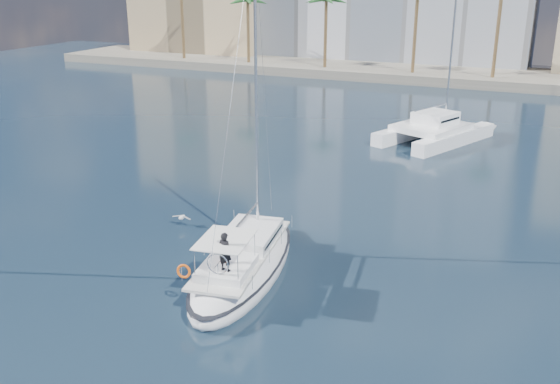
% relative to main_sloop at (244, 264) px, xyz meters
% --- Properties ---
extents(ground, '(160.00, 160.00, 0.00)m').
position_rel_main_sloop_xyz_m(ground, '(-0.39, 1.10, -0.52)').
color(ground, black).
rests_on(ground, ground).
extents(quay, '(120.00, 14.00, 1.20)m').
position_rel_main_sloop_xyz_m(quay, '(-0.39, 62.10, 0.08)').
color(quay, gray).
rests_on(quay, ground).
extents(palm_centre, '(3.60, 3.60, 12.30)m').
position_rel_main_sloop_xyz_m(palm_centre, '(-0.39, 58.10, 9.76)').
color(palm_centre, brown).
rests_on(palm_centre, ground).
extents(main_sloop, '(5.26, 11.60, 16.60)m').
position_rel_main_sloop_xyz_m(main_sloop, '(0.00, 0.00, 0.00)').
color(main_sloop, white).
rests_on(main_sloop, ground).
extents(catamaran, '(8.89, 11.67, 15.45)m').
position_rel_main_sloop_xyz_m(catamaran, '(3.46, 28.51, 0.59)').
color(catamaran, white).
rests_on(catamaran, ground).
extents(seagull, '(1.19, 0.51, 0.22)m').
position_rel_main_sloop_xyz_m(seagull, '(-5.86, 3.85, 0.03)').
color(seagull, silver).
rests_on(seagull, ground).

